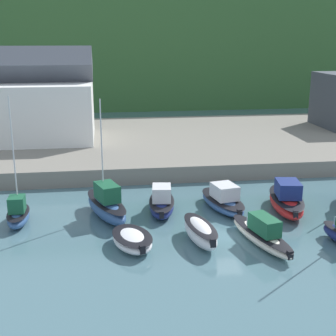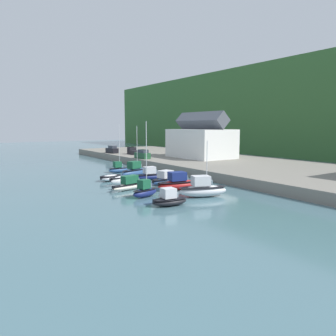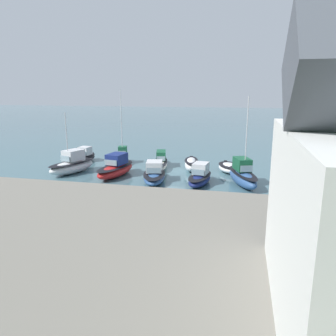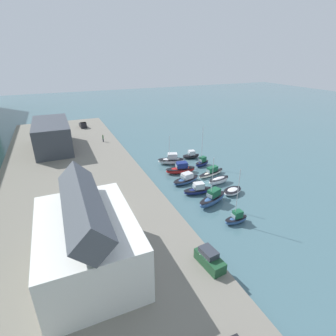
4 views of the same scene
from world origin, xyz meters
TOP-DOWN VIEW (x-y plane):
  - ground_plane at (0.00, 0.00)m, footprint 320.00×320.00m
  - hillside_backdrop at (0.00, 84.27)m, footprint 240.00×52.37m
  - quay_promenade at (0.00, 27.23)m, footprint 126.87×29.23m
  - harbor_clubhouse at (-17.21, 27.47)m, footprint 15.68×10.64m
  - moored_boat_0 at (-14.95, 4.22)m, footprint 1.65×4.17m
  - moored_boat_1 at (-8.30, 4.53)m, footprint 4.13×7.12m
  - moored_boat_2 at (-3.86, 5.17)m, footprint 2.72×5.86m
  - moored_boat_3 at (1.22, 5.13)m, footprint 3.59×6.67m
  - moored_boat_4 at (6.20, 3.99)m, footprint 3.54×7.24m
  - moored_boat_6 at (-6.65, -1.12)m, footprint 3.52×4.78m
  - moored_boat_7 at (-1.95, -0.99)m, footprint 2.35×5.29m
  - moored_boat_8 at (2.17, -1.78)m, footprint 3.22×7.38m

SIDE VIEW (x-z plane):
  - ground_plane at x=0.00m, z-range 0.00..0.00m
  - moored_boat_6 at x=-6.65m, z-range 0.04..1.08m
  - moored_boat_8 at x=2.17m, z-range -0.31..1.80m
  - moored_boat_7 at x=-1.95m, z-range 0.04..1.53m
  - moored_boat_3 at x=1.22m, z-range -0.32..1.90m
  - moored_boat_2 at x=-3.86m, z-range -0.33..1.97m
  - quay_promenade at x=0.00m, z-range 0.00..1.65m
  - moored_boat_0 at x=-14.95m, z-range -4.00..5.70m
  - moored_boat_4 at x=6.20m, z-range -0.35..2.29m
  - moored_boat_1 at x=-8.30m, z-range -3.57..5.73m
  - harbor_clubhouse at x=-17.21m, z-range 0.15..11.25m
  - hillside_backdrop at x=0.00m, z-range 0.00..28.86m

